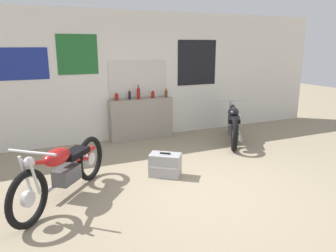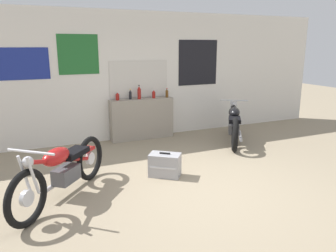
{
  "view_description": "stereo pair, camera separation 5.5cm",
  "coord_description": "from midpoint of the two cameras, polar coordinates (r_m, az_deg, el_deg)",
  "views": [
    {
      "loc": [
        -2.31,
        -3.8,
        2.08
      ],
      "look_at": [
        -0.01,
        1.25,
        0.7
      ],
      "focal_mm": 35.0,
      "sensor_mm": 36.0,
      "label": 1
    },
    {
      "loc": [
        -2.26,
        -3.82,
        2.08
      ],
      "look_at": [
        -0.01,
        1.25,
        0.7
      ],
      "focal_mm": 35.0,
      "sensor_mm": 36.0,
      "label": 2
    }
  ],
  "objects": [
    {
      "name": "bottle_left_center",
      "position": [
        7.26,
        -6.92,
        5.42
      ],
      "size": [
        0.06,
        0.06,
        0.23
      ],
      "color": "black",
      "rests_on": "sill_counter"
    },
    {
      "name": "wall_back",
      "position": [
        7.39,
        -6.35,
        8.63
      ],
      "size": [
        10.0,
        0.07,
        2.8
      ],
      "color": "silver",
      "rests_on": "ground_plane"
    },
    {
      "name": "bottle_rightmost",
      "position": [
        7.48,
        -0.54,
        5.72
      ],
      "size": [
        0.07,
        0.07,
        0.21
      ],
      "color": "#5B3814",
      "rests_on": "sill_counter"
    },
    {
      "name": "bottle_center",
      "position": [
        7.26,
        -5.39,
        5.77
      ],
      "size": [
        0.08,
        0.08,
        0.31
      ],
      "color": "maroon",
      "rests_on": "sill_counter"
    },
    {
      "name": "motorcycle_black",
      "position": [
        7.27,
        11.07,
        0.4
      ],
      "size": [
        1.19,
        1.75,
        0.85
      ],
      "color": "black",
      "rests_on": "ground_plane"
    },
    {
      "name": "bottle_right_center",
      "position": [
        7.39,
        -2.85,
        5.54
      ],
      "size": [
        0.07,
        0.07,
        0.19
      ],
      "color": "maroon",
      "rests_on": "sill_counter"
    },
    {
      "name": "bottle_leftmost",
      "position": [
        7.17,
        -9.15,
        5.07
      ],
      "size": [
        0.08,
        0.08,
        0.18
      ],
      "color": "maroon",
      "rests_on": "sill_counter"
    },
    {
      "name": "ground_plane",
      "position": [
        4.9,
        6.0,
        -11.2
      ],
      "size": [
        24.0,
        24.0,
        0.0
      ],
      "primitive_type": "plane",
      "color": "gray"
    },
    {
      "name": "motorcycle_red",
      "position": [
        4.71,
        -18.1,
        -7.32
      ],
      "size": [
        1.45,
        1.68,
        0.88
      ],
      "color": "black",
      "rests_on": "ground_plane"
    },
    {
      "name": "hard_case_silver",
      "position": [
        5.34,
        -0.78,
        -6.8
      ],
      "size": [
        0.57,
        0.53,
        0.4
      ],
      "color": "#9E9EA3",
      "rests_on": "ground_plane"
    },
    {
      "name": "sill_counter",
      "position": [
        7.4,
        -4.91,
        1.25
      ],
      "size": [
        1.43,
        0.28,
        0.91
      ],
      "color": "gray",
      "rests_on": "ground_plane"
    }
  ]
}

